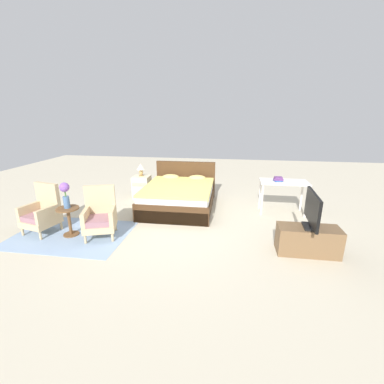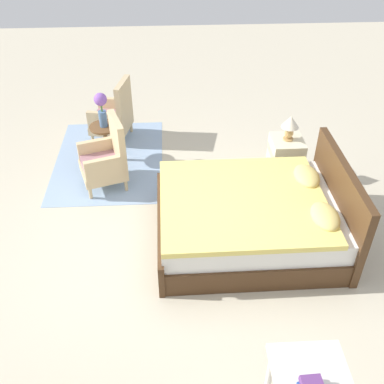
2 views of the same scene
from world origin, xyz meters
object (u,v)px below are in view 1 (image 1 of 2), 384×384
object	(u,v)px
flower_vase	(65,193)
tv_stand	(308,240)
bed	(180,195)
nightstand	(142,187)
armchair_by_window_right	(100,216)
tv_flatscreen	(312,210)
vanity_desk	(283,186)
book_stack	(278,179)
armchair_by_window_left	(43,213)
table_lamp	(141,168)
side_table	(69,218)

from	to	relation	value
flower_vase	tv_stand	xyz separation A→B (m)	(4.19, -0.03, -0.61)
bed	nightstand	size ratio (longest dim) A/B	3.39
armchair_by_window_right	flower_vase	distance (m)	0.74
tv_flatscreen	vanity_desk	xyz separation A→B (m)	(-0.09, 1.81, -0.12)
bed	book_stack	size ratio (longest dim) A/B	9.84
armchair_by_window_left	table_lamp	xyz separation A→B (m)	(1.16, 2.31, 0.42)
bed	armchair_by_window_right	world-z (taller)	bed
table_lamp	tv_flatscreen	bearing A→B (deg)	-33.62
nightstand	tv_stand	xyz separation A→B (m)	(3.62, -2.41, -0.07)
bed	table_lamp	bearing A→B (deg)	151.99
armchair_by_window_left	book_stack	world-z (taller)	armchair_by_window_left
vanity_desk	armchair_by_window_right	bearing A→B (deg)	-154.11
side_table	tv_stand	size ratio (longest dim) A/B	0.56
side_table	vanity_desk	size ratio (longest dim) A/B	0.52
side_table	armchair_by_window_left	bearing A→B (deg)	173.04
flower_vase	vanity_desk	bearing A→B (deg)	23.45
armchair_by_window_left	flower_vase	size ratio (longest dim) A/B	1.93
table_lamp	tv_flatscreen	distance (m)	4.35
armchair_by_window_left	armchair_by_window_right	world-z (taller)	same
side_table	book_stack	distance (m)	4.36
armchair_by_window_right	flower_vase	world-z (taller)	flower_vase
armchair_by_window_right	side_table	xyz separation A→B (m)	(-0.58, -0.07, -0.04)
vanity_desk	book_stack	size ratio (longest dim) A/B	5.12
armchair_by_window_right	tv_stand	xyz separation A→B (m)	(3.61, -0.10, -0.16)
nightstand	book_stack	world-z (taller)	book_stack
armchair_by_window_right	tv_stand	world-z (taller)	armchair_by_window_right
bed	armchair_by_window_left	size ratio (longest dim) A/B	2.18
armchair_by_window_right	book_stack	distance (m)	3.80
book_stack	tv_flatscreen	bearing A→B (deg)	-82.75
bed	tv_stand	size ratio (longest dim) A/B	2.08
flower_vase	vanity_desk	world-z (taller)	flower_vase
armchair_by_window_right	tv_stand	size ratio (longest dim) A/B	0.96
nightstand	tv_flatscreen	size ratio (longest dim) A/B	0.70
table_lamp	tv_flatscreen	xyz separation A→B (m)	(3.62, -2.41, -0.05)
side_table	tv_flatscreen	distance (m)	4.21
bed	side_table	size ratio (longest dim) A/B	3.70
armchair_by_window_left	side_table	xyz separation A→B (m)	(0.59, -0.07, -0.04)
armchair_by_window_left	flower_vase	bearing A→B (deg)	-6.96
bed	tv_stand	world-z (taller)	bed
bed	tv_flatscreen	xyz separation A→B (m)	(2.47, -1.79, 0.45)
tv_flatscreen	book_stack	size ratio (longest dim) A/B	4.17
bed	tv_flatscreen	bearing A→B (deg)	-36.03
table_lamp	flower_vase	bearing A→B (deg)	-103.46
tv_flatscreen	vanity_desk	size ratio (longest dim) A/B	0.82
bed	table_lamp	distance (m)	1.41
tv_stand	tv_flatscreen	bearing A→B (deg)	-4.02
nightstand	tv_flatscreen	world-z (taller)	tv_flatscreen
nightstand	table_lamp	distance (m)	0.51
bed	book_stack	bearing A→B (deg)	-0.66
tv_stand	flower_vase	bearing A→B (deg)	179.63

